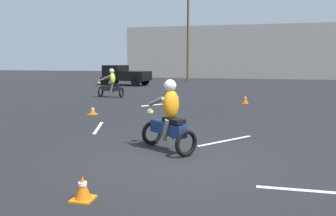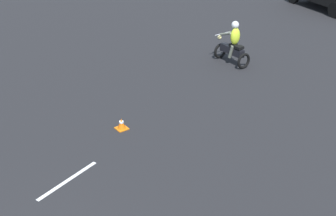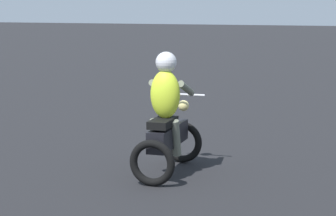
# 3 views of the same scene
# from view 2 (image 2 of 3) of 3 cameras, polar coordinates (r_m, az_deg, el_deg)

# --- Properties ---
(motorcycle_rider_background) EXTENTS (1.52, 0.70, 1.66)m
(motorcycle_rider_background) POSITION_cam_2_polar(r_m,az_deg,el_deg) (17.68, 7.93, 7.58)
(motorcycle_rider_background) COLOR black
(motorcycle_rider_background) RESTS_ON ground
(traffic_cone_mid_center) EXTENTS (0.32, 0.32, 0.33)m
(traffic_cone_mid_center) POSITION_cam_2_polar(r_m,az_deg,el_deg) (13.29, -5.69, -1.96)
(traffic_cone_mid_center) COLOR orange
(traffic_cone_mid_center) RESTS_ON ground
(lane_stripe_n) EXTENTS (0.67, 1.81, 0.01)m
(lane_stripe_n) POSITION_cam_2_polar(r_m,az_deg,el_deg) (11.49, -12.12, -8.61)
(lane_stripe_n) COLOR silver
(lane_stripe_n) RESTS_ON ground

